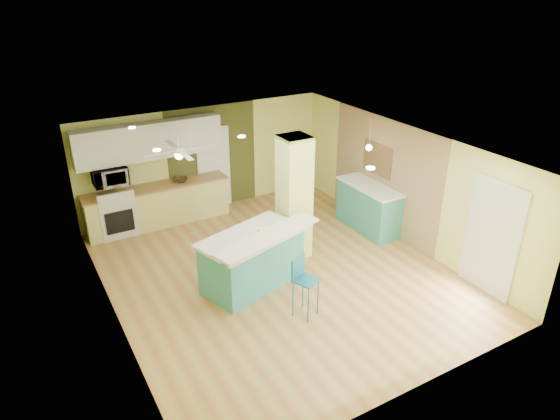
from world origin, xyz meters
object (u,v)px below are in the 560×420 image
object	(u,v)px
bar_stool	(302,277)
canister	(261,232)
peninsula	(253,259)
fruit_bowl	(180,180)
side_counter	(369,207)

from	to	relation	value
bar_stool	canister	size ratio (longest dim) A/B	6.30
peninsula	canister	distance (m)	0.58
bar_stool	canister	world-z (taller)	canister
peninsula	bar_stool	size ratio (longest dim) A/B	2.13
peninsula	fruit_bowl	distance (m)	3.30
peninsula	bar_stool	distance (m)	1.25
bar_stool	canister	distance (m)	1.17
peninsula	canister	bearing A→B (deg)	-57.99
fruit_bowl	canister	xyz separation A→B (m)	(0.29, -3.36, 0.11)
peninsula	side_counter	distance (m)	3.35
side_counter	fruit_bowl	size ratio (longest dim) A/B	4.90
peninsula	bar_stool	bearing A→B (deg)	-92.93
peninsula	fruit_bowl	bearing A→B (deg)	76.12
side_counter	fruit_bowl	xyz separation A→B (m)	(-3.44, 2.52, 0.46)
peninsula	side_counter	bearing A→B (deg)	-4.25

